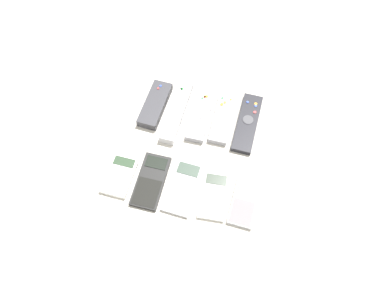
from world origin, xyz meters
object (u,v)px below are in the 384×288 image
(calculator_4, at_px, (244,202))
(remote_0, at_px, (155,105))
(remote_3, at_px, (223,118))
(remote_1, at_px, (177,111))
(calculator_2, at_px, (183,187))
(calculator_0, at_px, (119,176))
(remote_2, at_px, (199,113))
(calculator_3, at_px, (214,196))
(calculator_1, at_px, (151,181))
(remote_4, at_px, (247,123))

(calculator_4, bearing_deg, remote_0, 145.24)
(remote_0, distance_m, remote_3, 0.21)
(remote_1, relative_size, calculator_2, 1.37)
(calculator_0, bearing_deg, remote_2, 57.72)
(remote_0, relative_size, remote_2, 0.85)
(remote_0, xyz_separation_m, calculator_3, (0.23, -0.24, -0.01))
(remote_0, bearing_deg, remote_3, 4.10)
(remote_2, bearing_deg, calculator_3, -69.38)
(remote_0, distance_m, calculator_1, 0.24)
(remote_1, distance_m, calculator_0, 0.26)
(calculator_4, bearing_deg, remote_1, 139.09)
(remote_0, distance_m, calculator_0, 0.24)
(remote_2, relative_size, calculator_1, 1.22)
(calculator_1, bearing_deg, remote_1, 87.32)
(remote_2, relative_size, remote_3, 1.11)
(remote_1, bearing_deg, remote_0, 175.75)
(remote_2, relative_size, calculator_3, 1.41)
(calculator_4, bearing_deg, calculator_1, -177.48)
(remote_3, distance_m, calculator_4, 0.26)
(remote_3, xyz_separation_m, calculator_3, (0.03, -0.24, -0.00))
(calculator_2, xyz_separation_m, calculator_4, (0.17, -0.00, 0.00))
(calculator_2, distance_m, calculator_3, 0.09)
(calculator_0, xyz_separation_m, calculator_3, (0.26, 0.00, -0.00))
(remote_1, bearing_deg, calculator_4, -41.55)
(remote_4, distance_m, calculator_4, 0.24)
(remote_2, height_order, calculator_2, remote_2)
(remote_2, bearing_deg, calculator_2, -88.56)
(remote_1, distance_m, remote_2, 0.07)
(remote_1, distance_m, calculator_2, 0.24)
(remote_1, xyz_separation_m, remote_4, (0.21, 0.01, -0.00))
(remote_3, xyz_separation_m, calculator_2, (-0.06, -0.24, -0.00))
(remote_4, xyz_separation_m, calculator_3, (-0.05, -0.24, -0.00))
(calculator_1, relative_size, calculator_3, 1.16)
(remote_3, height_order, calculator_1, remote_3)
(remote_0, height_order, remote_3, remote_0)
(remote_1, height_order, calculator_4, remote_1)
(calculator_2, height_order, calculator_3, calculator_3)
(remote_4, relative_size, calculator_2, 1.26)
(remote_4, distance_m, calculator_2, 0.27)
(remote_4, distance_m, calculator_3, 0.25)
(remote_4, bearing_deg, remote_1, -175.24)
(calculator_1, bearing_deg, remote_2, 72.40)
(remote_3, bearing_deg, calculator_4, -66.35)
(remote_2, height_order, calculator_1, remote_2)
(remote_4, distance_m, calculator_0, 0.40)
(remote_2, relative_size, calculator_0, 1.60)
(remote_4, height_order, calculator_3, remote_4)
(calculator_2, bearing_deg, calculator_0, -174.08)
(remote_4, xyz_separation_m, calculator_2, (-0.13, -0.24, -0.00))
(remote_0, distance_m, calculator_3, 0.33)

